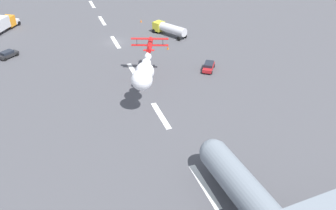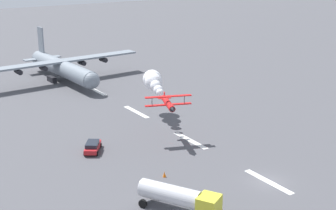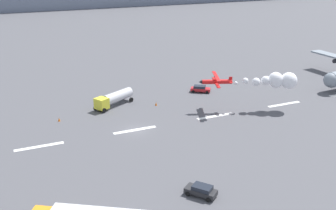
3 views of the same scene
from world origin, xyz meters
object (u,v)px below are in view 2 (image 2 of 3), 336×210
cargo_transport_plane (64,68)px  fuel_tanker_truck (180,197)px  traffic_cone_far (164,174)px  airport_staff_sedan (93,146)px  stunt_biplane_red (155,83)px

cargo_transport_plane → fuel_tanker_truck: (-60.51, 10.74, -1.46)m
cargo_transport_plane → fuel_tanker_truck: 61.47m
traffic_cone_far → airport_staff_sedan: bearing=18.0°
cargo_transport_plane → stunt_biplane_red: 31.78m
stunt_biplane_red → cargo_transport_plane: bearing=7.3°
fuel_tanker_truck → airport_staff_sedan: (20.90, 0.89, -0.93)m
traffic_cone_far → stunt_biplane_red: bearing=-28.9°
airport_staff_sedan → fuel_tanker_truck: bearing=-177.6°
traffic_cone_far → fuel_tanker_truck: bearing=158.4°
stunt_biplane_red → fuel_tanker_truck: 32.95m
cargo_transport_plane → airport_staff_sedan: size_ratio=7.86×
stunt_biplane_red → airport_staff_sedan: bearing=117.7°
fuel_tanker_truck → traffic_cone_far: bearing=-21.6°
cargo_transport_plane → airport_staff_sedan: cargo_transport_plane is taller
cargo_transport_plane → fuel_tanker_truck: cargo_transport_plane is taller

